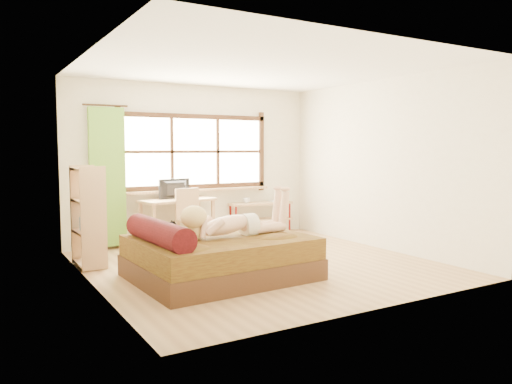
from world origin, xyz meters
TOP-DOWN VIEW (x-y plane):
  - floor at (0.00, 0.00)m, footprint 4.50×4.50m
  - ceiling at (0.00, 0.00)m, footprint 4.50×4.50m
  - wall_back at (0.00, 2.25)m, footprint 4.50×0.00m
  - wall_front at (0.00, -2.25)m, footprint 4.50×0.00m
  - wall_left at (-2.25, 0.00)m, footprint 0.00×4.50m
  - wall_right at (2.25, 0.00)m, footprint 0.00×4.50m
  - window at (0.00, 2.22)m, footprint 2.80×0.16m
  - curtain at (-1.55, 2.13)m, footprint 0.55×0.10m
  - bed at (-0.84, -0.35)m, footprint 2.15×1.76m
  - woman at (-0.64, -0.40)m, footprint 1.47×0.48m
  - kitten at (-1.51, -0.25)m, footprint 0.32×0.14m
  - desk at (-0.45, 1.95)m, footprint 1.30×0.76m
  - monitor at (-0.45, 2.00)m, footprint 0.58×0.17m
  - chair at (-0.37, 1.59)m, footprint 0.50×0.50m
  - pipe_shelf at (1.25, 2.07)m, footprint 1.23×0.39m
  - cup at (0.94, 2.07)m, footprint 0.13×0.13m
  - book at (1.44, 2.07)m, footprint 0.17×0.22m
  - bookshelf at (-2.08, 1.07)m, footprint 0.36×0.61m

SIDE VIEW (x-z plane):
  - floor at x=0.00m, z-range 0.00..0.00m
  - bed at x=-0.84m, z-range -0.11..0.68m
  - pipe_shelf at x=1.25m, z-range 0.10..0.79m
  - chair at x=-0.37m, z-range 0.05..1.02m
  - book at x=1.44m, z-range 0.61..0.62m
  - kitten at x=-1.51m, z-range 0.52..0.77m
  - cup at x=0.94m, z-range 0.61..0.71m
  - desk at x=-0.45m, z-range 0.28..1.05m
  - bookshelf at x=-2.08m, z-range 0.01..1.38m
  - woman at x=-0.64m, z-range 0.52..1.14m
  - monitor at x=-0.45m, z-range 0.77..1.10m
  - curtain at x=-1.55m, z-range 0.05..2.25m
  - wall_back at x=0.00m, z-range -0.90..3.60m
  - wall_front at x=0.00m, z-range -0.90..3.60m
  - wall_left at x=-2.25m, z-range -0.90..3.60m
  - wall_right at x=2.25m, z-range -0.90..3.60m
  - window at x=0.00m, z-range 0.78..2.24m
  - ceiling at x=0.00m, z-range 2.70..2.70m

